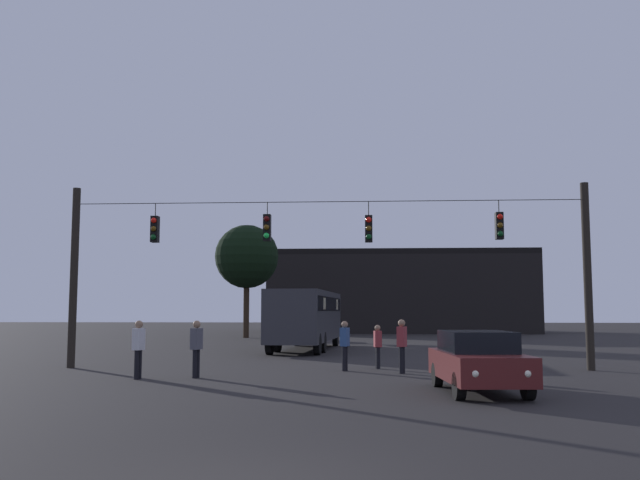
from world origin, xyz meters
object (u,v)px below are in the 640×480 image
object	(u,v)px
pedestrian_crossing_center	(402,343)
pedestrian_near_bus	(378,344)
car_near_right	(478,360)
tree_left_silhouette	(247,257)
pedestrian_crossing_right	(138,346)
car_far_left	(293,328)
pedestrian_crossing_left	(196,345)
city_bus	(306,314)
pedestrian_trailing	(345,343)

from	to	relation	value
pedestrian_crossing_center	pedestrian_near_bus	bearing A→B (deg)	112.00
car_near_right	tree_left_silhouette	world-z (taller)	tree_left_silhouette
pedestrian_crossing_right	pedestrian_near_bus	size ratio (longest dim) A/B	1.14
pedestrian_near_bus	tree_left_silhouette	world-z (taller)	tree_left_silhouette
car_far_left	pedestrian_near_bus	world-z (taller)	pedestrian_near_bus
pedestrian_crossing_left	pedestrian_near_bus	distance (m)	6.69
pedestrian_crossing_left	city_bus	bearing A→B (deg)	81.88
pedestrian_trailing	tree_left_silhouette	xyz separation A→B (m)	(-8.03, 27.98, 5.09)
city_bus	pedestrian_near_bus	bearing A→B (deg)	-73.40
car_far_left	car_near_right	bearing A→B (deg)	-75.76
pedestrian_crossing_center	city_bus	bearing A→B (deg)	107.37
pedestrian_crossing_left	pedestrian_crossing_center	bearing A→B (deg)	16.12
pedestrian_crossing_right	pedestrian_near_bus	distance (m)	8.34
tree_left_silhouette	city_bus	bearing A→B (deg)	-69.69
car_near_right	pedestrian_crossing_left	xyz separation A→B (m)	(-7.93, 3.33, 0.19)
city_bus	pedestrian_near_bus	distance (m)	12.04
pedestrian_crossing_left	pedestrian_trailing	distance (m)	5.21
pedestrian_crossing_left	pedestrian_crossing_right	xyz separation A→B (m)	(-1.64, -0.50, 0.00)
city_bus	tree_left_silhouette	xyz separation A→B (m)	(-5.74, 15.51, 4.17)
car_near_right	pedestrian_trailing	size ratio (longest dim) A/B	2.64
pedestrian_crossing_left	pedestrian_trailing	world-z (taller)	pedestrian_crossing_left
car_far_left	tree_left_silhouette	size ratio (longest dim) A/B	0.53
car_near_right	pedestrian_crossing_right	world-z (taller)	pedestrian_crossing_right
car_near_right	tree_left_silhouette	distance (m)	36.28
car_far_left	pedestrian_crossing_right	xyz separation A→B (m)	(-1.92, -27.32, 0.19)
pedestrian_crossing_left	pedestrian_trailing	xyz separation A→B (m)	(4.45, 2.70, -0.04)
car_near_right	pedestrian_crossing_left	world-z (taller)	pedestrian_crossing_left
car_near_right	pedestrian_near_bus	world-z (taller)	pedestrian_near_bus
city_bus	car_near_right	bearing A→B (deg)	-72.66
pedestrian_near_bus	tree_left_silhouette	distance (m)	28.99
pedestrian_crossing_left	pedestrian_crossing_center	distance (m)	6.59
city_bus	tree_left_silhouette	distance (m)	17.06
pedestrian_crossing_left	tree_left_silhouette	size ratio (longest dim) A/B	0.20
city_bus	car_near_right	world-z (taller)	city_bus
pedestrian_crossing_right	pedestrian_trailing	size ratio (longest dim) A/B	1.04
car_near_right	car_far_left	xyz separation A→B (m)	(-7.65, 30.15, 0.00)
city_bus	car_far_left	distance (m)	11.86
city_bus	pedestrian_crossing_center	bearing A→B (deg)	-72.63
city_bus	pedestrian_crossing_center	world-z (taller)	city_bus
pedestrian_crossing_left	tree_left_silhouette	distance (m)	31.29
car_near_right	car_far_left	bearing A→B (deg)	104.24
pedestrian_crossing_left	pedestrian_crossing_center	size ratio (longest dim) A/B	0.99
pedestrian_crossing_left	tree_left_silhouette	bearing A→B (deg)	96.66
pedestrian_crossing_left	pedestrian_near_bus	world-z (taller)	pedestrian_crossing_left
car_far_left	pedestrian_trailing	bearing A→B (deg)	-80.19
city_bus	car_far_left	size ratio (longest dim) A/B	2.49
car_near_right	tree_left_silhouette	size ratio (longest dim) A/B	0.52
car_far_left	pedestrian_crossing_right	size ratio (longest dim) A/B	2.57
car_near_right	car_far_left	size ratio (longest dim) A/B	0.99
tree_left_silhouette	pedestrian_crossing_left	bearing A→B (deg)	-83.34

